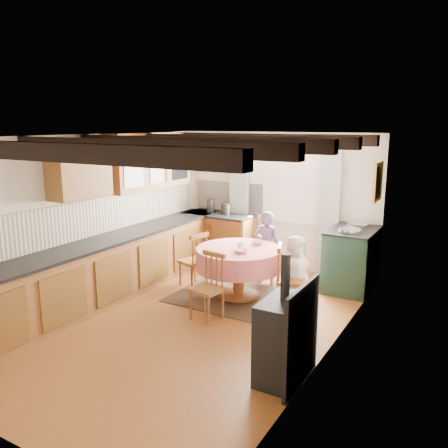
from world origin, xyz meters
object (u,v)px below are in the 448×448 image
Objects in this scene: chair_right at (291,278)px; chair_near at (207,287)px; child_right at (295,272)px; dining_table at (238,273)px; child_far at (267,247)px; aga_range at (352,258)px; cup at (240,246)px; cast_iron_stove at (284,318)px; chair_left at (193,259)px.

chair_near is at bearing 114.94° from chair_right.
chair_near is at bearing 150.99° from child_right.
dining_table is 1.21× the size of child_right.
dining_table is at bearing 107.80° from child_right.
child_far is at bearing 84.02° from dining_table.
chair_right is 0.88× the size of aga_range.
dining_table is at bearing 150.06° from cup.
cast_iron_stove reaches higher than child_far.
child_right is (0.78, -0.72, -0.08)m from child_far.
chair_left is at bearing 65.60° from chair_right.
aga_range reaches higher than chair_right.
chair_left is 2.96m from cast_iron_stove.
child_right is at bearing 6.84° from cup.
cast_iron_stove is at bearing -50.72° from cup.
chair_near is at bearing -122.07° from aga_range.
cup is (0.90, -0.11, 0.37)m from chair_left.
chair_left is 2.49m from aga_range.
chair_left is 0.74× the size of child_far.
aga_range is at bearing 43.11° from dining_table.
aga_range is 0.80× the size of cast_iron_stove.
chair_left is at bearing 174.09° from dining_table.
cup is (-0.04, -0.82, 0.21)m from child_far.
child_far is at bearing 118.24° from cast_iron_stove.
chair_left is 0.95× the size of chair_right.
child_right is at bearing 107.95° from cast_iron_stove.
child_right is (1.72, -0.01, 0.08)m from chair_left.
child_far is 11.26× the size of cup.
child_right reaches higher than chair_left.
child_far is (-1.26, -0.46, 0.11)m from aga_range.
child_right is 0.87m from cup.
chair_near is 2.53m from aga_range.
aga_range is (2.20, 1.16, 0.05)m from chair_left.
cup is (-1.41, 1.72, 0.15)m from cast_iron_stove.
cast_iron_stove is at bearing -149.20° from child_right.
chair_right reaches higher than cup.
aga_range reaches higher than dining_table.
chair_right is 1.81m from cast_iron_stove.
cast_iron_stove is at bearing -50.30° from dining_table.
chair_near reaches higher than chair_left.
chair_right is 1.40m from aga_range.
chair_right is at bearing -2.19° from cup.
chair_left is at bearing 36.51° from child_far.
dining_table is at bearing 83.76° from child_far.
dining_table is 0.87m from chair_left.
child_far is at bearing 142.92° from chair_left.
child_far is at bearing 59.91° from child_right.
chair_left is 0.85× the size of child_right.
child_right is (0.86, 0.96, 0.07)m from chair_near.
chair_near is 0.96× the size of chair_right.
aga_range is at bearing 66.66° from chair_near.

